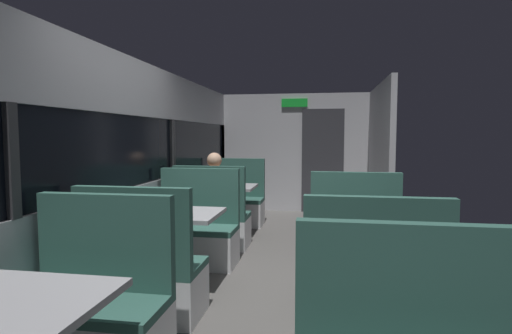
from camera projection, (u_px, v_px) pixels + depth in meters
ground_plane at (263, 293)px, 3.81m from camera, size 3.30×9.20×0.02m
carriage_window_panel_left at (118, 174)px, 3.96m from camera, size 0.09×8.48×2.30m
carriage_end_bulkhead at (297, 154)px, 7.84m from camera, size 2.90×0.11×2.30m
carriage_aisle_panel_right at (379, 157)px, 6.43m from camera, size 0.08×2.40×2.30m
dining_table_near_window at (7, 320)px, 1.85m from camera, size 0.90×0.70×0.74m
bench_near_window_facing_entry at (94, 317)px, 2.56m from camera, size 0.95×0.50×1.10m
dining_table_mid_window at (174, 222)px, 3.93m from camera, size 0.90×0.70×0.74m
bench_mid_window_facing_end at (143, 278)px, 3.26m from camera, size 0.95×0.50×1.10m
bench_mid_window_facing_entry at (196, 236)px, 4.64m from camera, size 0.95×0.50×1.10m
dining_table_far_window at (225, 192)px, 6.01m from camera, size 0.90×0.70×0.74m
bench_far_window_facing_end at (213, 223)px, 5.34m from camera, size 0.95×0.50×1.10m
bench_far_window_facing_entry at (235, 205)px, 6.72m from camera, size 0.95×0.50×1.10m
dining_table_rear_aisle at (363, 234)px, 3.44m from camera, size 0.90×0.70×0.74m
bench_rear_aisle_facing_end at (373, 303)px, 2.78m from camera, size 0.95×0.50×1.10m
bench_rear_aisle_facing_entry at (356, 248)px, 4.15m from camera, size 0.95×0.50×1.10m
seated_passenger at (214, 206)px, 5.40m from camera, size 0.47×0.55×1.26m
coffee_cup_primary at (163, 210)px, 3.80m from camera, size 0.07×0.07×0.09m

